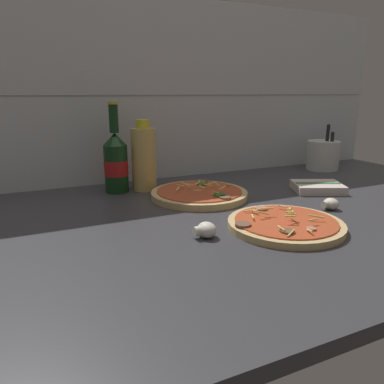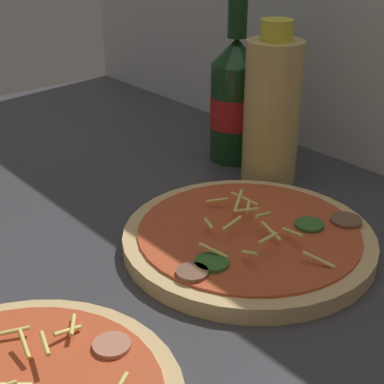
# 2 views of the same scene
# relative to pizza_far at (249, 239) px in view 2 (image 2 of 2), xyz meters

# --- Properties ---
(counter_slab) EXTENTS (1.60, 0.90, 0.03)m
(counter_slab) POSITION_rel_pizza_far_xyz_m (0.09, -0.18, -0.02)
(counter_slab) COLOR #38383D
(counter_slab) RESTS_ON ground
(pizza_far) EXTENTS (0.27, 0.27, 0.05)m
(pizza_far) POSITION_rel_pizza_far_xyz_m (0.00, 0.00, 0.00)
(pizza_far) COLOR tan
(pizza_far) RESTS_ON counter_slab
(beer_bottle) EXTENTS (0.07, 0.07, 0.26)m
(beer_bottle) POSITION_rel_pizza_far_xyz_m (-0.19, 0.16, 0.08)
(beer_bottle) COLOR #143819
(beer_bottle) RESTS_ON counter_slab
(oil_bottle) EXTENTS (0.07, 0.07, 0.21)m
(oil_bottle) POSITION_rel_pizza_far_xyz_m (-0.11, 0.15, 0.09)
(oil_bottle) COLOR #D6B766
(oil_bottle) RESTS_ON counter_slab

